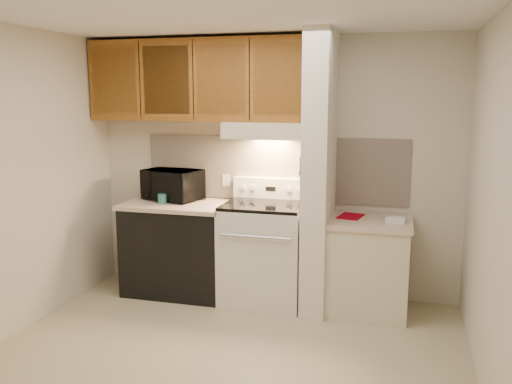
% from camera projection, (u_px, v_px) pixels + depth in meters
% --- Properties ---
extents(floor, '(3.60, 3.60, 0.00)m').
position_uv_depth(floor, '(227.00, 355.00, 4.11)').
color(floor, tan).
rests_on(floor, ground).
extents(ceiling, '(3.60, 3.60, 0.00)m').
position_uv_depth(ceiling, '(223.00, 12.00, 3.68)').
color(ceiling, white).
rests_on(ceiling, wall_back).
extents(wall_back, '(3.60, 2.50, 0.02)m').
position_uv_depth(wall_back, '(273.00, 167.00, 5.32)').
color(wall_back, beige).
rests_on(wall_back, floor).
extents(wall_left, '(0.02, 3.00, 2.50)m').
position_uv_depth(wall_left, '(13.00, 183.00, 4.36)').
color(wall_left, beige).
rests_on(wall_left, floor).
extents(wall_right, '(0.02, 3.00, 2.50)m').
position_uv_depth(wall_right, '(494.00, 206.00, 3.43)').
color(wall_right, beige).
rests_on(wall_right, floor).
extents(backsplash, '(2.60, 0.02, 0.63)m').
position_uv_depth(backsplash, '(273.00, 169.00, 5.31)').
color(backsplash, beige).
rests_on(backsplash, wall_back).
extents(range_body, '(0.76, 0.65, 0.92)m').
position_uv_depth(range_body, '(264.00, 254.00, 5.13)').
color(range_body, silver).
rests_on(range_body, floor).
extents(oven_window, '(0.50, 0.01, 0.30)m').
position_uv_depth(oven_window, '(256.00, 260.00, 4.82)').
color(oven_window, black).
rests_on(oven_window, range_body).
extents(oven_handle, '(0.65, 0.02, 0.02)m').
position_uv_depth(oven_handle, '(254.00, 237.00, 4.75)').
color(oven_handle, silver).
rests_on(oven_handle, range_body).
extents(cooktop, '(0.74, 0.64, 0.03)m').
position_uv_depth(cooktop, '(264.00, 205.00, 5.05)').
color(cooktop, black).
rests_on(cooktop, range_body).
extents(range_backguard, '(0.76, 0.08, 0.20)m').
position_uv_depth(range_backguard, '(272.00, 188.00, 5.30)').
color(range_backguard, silver).
rests_on(range_backguard, range_body).
extents(range_display, '(0.10, 0.01, 0.04)m').
position_uv_depth(range_display, '(271.00, 189.00, 5.26)').
color(range_display, black).
rests_on(range_display, range_backguard).
extents(range_knob_left_outer, '(0.05, 0.02, 0.05)m').
position_uv_depth(range_knob_left_outer, '(243.00, 187.00, 5.33)').
color(range_knob_left_outer, silver).
rests_on(range_knob_left_outer, range_backguard).
extents(range_knob_left_inner, '(0.05, 0.02, 0.05)m').
position_uv_depth(range_knob_left_inner, '(253.00, 188.00, 5.30)').
color(range_knob_left_inner, silver).
rests_on(range_knob_left_inner, range_backguard).
extents(range_knob_right_inner, '(0.05, 0.02, 0.05)m').
position_uv_depth(range_knob_right_inner, '(289.00, 190.00, 5.21)').
color(range_knob_right_inner, silver).
rests_on(range_knob_right_inner, range_backguard).
extents(range_knob_right_outer, '(0.05, 0.02, 0.05)m').
position_uv_depth(range_knob_right_outer, '(299.00, 190.00, 5.18)').
color(range_knob_right_outer, silver).
rests_on(range_knob_right_outer, range_backguard).
extents(dishwasher_front, '(1.00, 0.63, 0.87)m').
position_uv_depth(dishwasher_front, '(179.00, 250.00, 5.37)').
color(dishwasher_front, black).
rests_on(dishwasher_front, floor).
extents(left_countertop, '(1.04, 0.67, 0.04)m').
position_uv_depth(left_countertop, '(178.00, 205.00, 5.29)').
color(left_countertop, beige).
rests_on(left_countertop, dishwasher_front).
extents(spoon_rest, '(0.22, 0.09, 0.01)m').
position_uv_depth(spoon_rest, '(195.00, 199.00, 5.45)').
color(spoon_rest, black).
rests_on(spoon_rest, left_countertop).
extents(teal_jar, '(0.09, 0.09, 0.09)m').
position_uv_depth(teal_jar, '(162.00, 199.00, 5.25)').
color(teal_jar, '#2A7169').
rests_on(teal_jar, left_countertop).
extents(outlet, '(0.08, 0.01, 0.12)m').
position_uv_depth(outlet, '(226.00, 180.00, 5.45)').
color(outlet, beige).
rests_on(outlet, backsplash).
extents(microwave, '(0.63, 0.50, 0.30)m').
position_uv_depth(microwave, '(172.00, 185.00, 5.42)').
color(microwave, black).
rests_on(microwave, left_countertop).
extents(partition_pillar, '(0.22, 0.70, 2.50)m').
position_uv_depth(partition_pillar, '(319.00, 174.00, 4.86)').
color(partition_pillar, silver).
rests_on(partition_pillar, floor).
extents(pillar_trim, '(0.01, 0.70, 0.04)m').
position_uv_depth(pillar_trim, '(307.00, 168.00, 4.88)').
color(pillar_trim, brown).
rests_on(pillar_trim, partition_pillar).
extents(knife_strip, '(0.02, 0.42, 0.04)m').
position_uv_depth(knife_strip, '(305.00, 166.00, 4.83)').
color(knife_strip, black).
rests_on(knife_strip, partition_pillar).
extents(knife_blade_a, '(0.01, 0.03, 0.16)m').
position_uv_depth(knife_blade_a, '(300.00, 180.00, 4.69)').
color(knife_blade_a, silver).
rests_on(knife_blade_a, knife_strip).
extents(knife_handle_a, '(0.02, 0.02, 0.10)m').
position_uv_depth(knife_handle_a, '(301.00, 163.00, 4.68)').
color(knife_handle_a, black).
rests_on(knife_handle_a, knife_strip).
extents(knife_blade_b, '(0.01, 0.04, 0.18)m').
position_uv_depth(knife_blade_b, '(302.00, 180.00, 4.78)').
color(knife_blade_b, silver).
rests_on(knife_blade_b, knife_strip).
extents(knife_handle_b, '(0.02, 0.02, 0.10)m').
position_uv_depth(knife_handle_b, '(302.00, 162.00, 4.74)').
color(knife_handle_b, black).
rests_on(knife_handle_b, knife_strip).
extents(knife_blade_c, '(0.01, 0.04, 0.20)m').
position_uv_depth(knife_blade_c, '(303.00, 180.00, 4.84)').
color(knife_blade_c, silver).
rests_on(knife_blade_c, knife_strip).
extents(knife_handle_c, '(0.02, 0.02, 0.10)m').
position_uv_depth(knife_handle_c, '(304.00, 161.00, 4.82)').
color(knife_handle_c, black).
rests_on(knife_handle_c, knife_strip).
extents(knife_blade_d, '(0.01, 0.04, 0.16)m').
position_uv_depth(knife_blade_d, '(305.00, 176.00, 4.93)').
color(knife_blade_d, silver).
rests_on(knife_blade_d, knife_strip).
extents(knife_handle_d, '(0.02, 0.02, 0.10)m').
position_uv_depth(knife_handle_d, '(305.00, 160.00, 4.89)').
color(knife_handle_d, black).
rests_on(knife_handle_d, knife_strip).
extents(knife_blade_e, '(0.01, 0.04, 0.18)m').
position_uv_depth(knife_blade_e, '(307.00, 176.00, 5.01)').
color(knife_blade_e, silver).
rests_on(knife_blade_e, knife_strip).
extents(knife_handle_e, '(0.02, 0.02, 0.10)m').
position_uv_depth(knife_handle_e, '(307.00, 159.00, 4.98)').
color(knife_handle_e, black).
rests_on(knife_handle_e, knife_strip).
extents(oven_mitt, '(0.03, 0.10, 0.24)m').
position_uv_depth(oven_mitt, '(308.00, 174.00, 5.06)').
color(oven_mitt, gray).
rests_on(oven_mitt, partition_pillar).
extents(right_cab_base, '(0.70, 0.60, 0.81)m').
position_uv_depth(right_cab_base, '(368.00, 268.00, 4.89)').
color(right_cab_base, beige).
rests_on(right_cab_base, floor).
extents(right_countertop, '(0.74, 0.64, 0.04)m').
position_uv_depth(right_countertop, '(370.00, 222.00, 4.81)').
color(right_countertop, beige).
rests_on(right_countertop, right_cab_base).
extents(red_folder, '(0.25, 0.30, 0.01)m').
position_uv_depth(red_folder, '(351.00, 216.00, 4.95)').
color(red_folder, '#940013').
rests_on(red_folder, right_countertop).
extents(white_box, '(0.17, 0.12, 0.04)m').
position_uv_depth(white_box, '(396.00, 220.00, 4.72)').
color(white_box, white).
rests_on(white_box, right_countertop).
extents(range_hood, '(0.78, 0.44, 0.15)m').
position_uv_depth(range_hood, '(268.00, 130.00, 5.05)').
color(range_hood, beige).
rests_on(range_hood, upper_cabinets).
extents(hood_lip, '(0.78, 0.04, 0.06)m').
position_uv_depth(hood_lip, '(262.00, 137.00, 4.85)').
color(hood_lip, beige).
rests_on(hood_lip, range_hood).
extents(upper_cabinets, '(2.18, 0.33, 0.77)m').
position_uv_depth(upper_cabinets, '(199.00, 80.00, 5.18)').
color(upper_cabinets, brown).
rests_on(upper_cabinets, wall_back).
extents(cab_door_a, '(0.46, 0.01, 0.63)m').
position_uv_depth(cab_door_a, '(114.00, 81.00, 5.24)').
color(cab_door_a, brown).
rests_on(cab_door_a, upper_cabinets).
extents(cab_gap_a, '(0.01, 0.01, 0.73)m').
position_uv_depth(cab_gap_a, '(140.00, 80.00, 5.17)').
color(cab_gap_a, black).
rests_on(cab_gap_a, upper_cabinets).
extents(cab_door_b, '(0.46, 0.01, 0.63)m').
position_uv_depth(cab_door_b, '(166.00, 80.00, 5.10)').
color(cab_door_b, brown).
rests_on(cab_door_b, upper_cabinets).
extents(cab_gap_b, '(0.01, 0.01, 0.73)m').
position_uv_depth(cab_gap_b, '(193.00, 80.00, 5.03)').
color(cab_gap_b, black).
rests_on(cab_gap_b, upper_cabinets).
extents(cab_door_c, '(0.46, 0.01, 0.63)m').
position_uv_depth(cab_door_c, '(221.00, 80.00, 4.96)').
color(cab_door_c, brown).
rests_on(cab_door_c, upper_cabinets).
extents(cab_gap_c, '(0.01, 0.01, 0.73)m').
position_uv_depth(cab_gap_c, '(249.00, 80.00, 4.89)').
color(cab_gap_c, black).
rests_on(cab_gap_c, upper_cabinets).
extents(cab_door_d, '(0.46, 0.01, 0.63)m').
position_uv_depth(cab_door_d, '(279.00, 79.00, 4.82)').
color(cab_door_d, brown).
rests_on(cab_door_d, upper_cabinets).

